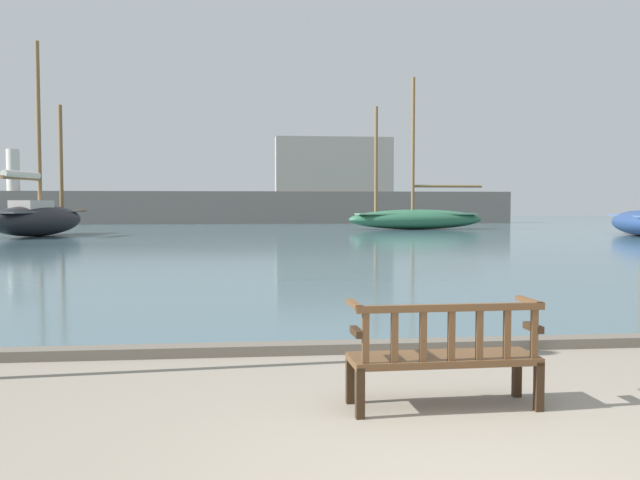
{
  "coord_description": "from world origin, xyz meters",
  "views": [
    {
      "loc": [
        -1.53,
        -4.34,
        1.75
      ],
      "look_at": [
        0.1,
        10.0,
        1.0
      ],
      "focal_mm": 40.0,
      "sensor_mm": 36.0,
      "label": 1
    }
  ],
  "objects": [
    {
      "name": "ground_plane",
      "position": [
        0.0,
        0.0,
        0.0
      ],
      "size": [
        160.0,
        160.0,
        0.0
      ],
      "primitive_type": "plane",
      "color": "gray"
    },
    {
      "name": "sailboat_distant_harbor",
      "position": [
        -11.63,
        32.97,
        1.04
      ],
      "size": [
        4.08,
        9.06,
        9.8
      ],
      "color": "black",
      "rests_on": "harbor_water"
    },
    {
      "name": "far_breakwater",
      "position": [
        1.31,
        54.05,
        2.23
      ],
      "size": [
        41.91,
        2.4,
        7.15
      ],
      "color": "#66605B",
      "rests_on": "ground"
    },
    {
      "name": "quay_edge_kerb",
      "position": [
        0.0,
        3.85,
        0.06
      ],
      "size": [
        40.0,
        0.3,
        0.12
      ],
      "primitive_type": "cube",
      "color": "#675F54",
      "rests_on": "ground"
    },
    {
      "name": "harbor_water",
      "position": [
        0.0,
        44.0,
        0.04
      ],
      "size": [
        100.0,
        80.0,
        0.08
      ],
      "primitive_type": "cube",
      "color": "#476670",
      "rests_on": "ground"
    },
    {
      "name": "park_bench",
      "position": [
        0.2,
        1.49,
        0.47
      ],
      "size": [
        1.61,
        0.56,
        0.92
      ],
      "color": "#322113",
      "rests_on": "ground"
    },
    {
      "name": "sailboat_nearest_port",
      "position": [
        9.62,
        39.97,
        0.85
      ],
      "size": [
        8.77,
        2.44,
        9.58
      ],
      "color": "#2D6647",
      "rests_on": "harbor_water"
    }
  ]
}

